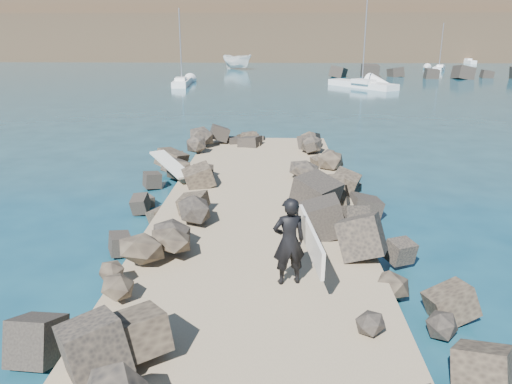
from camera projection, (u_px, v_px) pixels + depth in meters
ground at (257, 229)px, 15.32m from camera, size 800.00×800.00×0.00m
jetty at (255, 246)px, 13.32m from camera, size 6.00×26.00×0.60m
riprap_left at (151, 230)px, 13.85m from camera, size 2.60×22.00×1.00m
riprap_right at (361, 234)px, 13.63m from camera, size 2.60×22.00×1.00m
headland at (306, 0)px, 162.41m from camera, size 360.00×140.00×32.00m
surfboard_resting at (171, 167)px, 18.29m from camera, size 1.92×2.22×0.08m
boat_imported at (237, 62)px, 82.77m from camera, size 6.26×6.25×2.48m
surfer_with_board at (292, 241)px, 10.46m from camera, size 1.05×2.37×1.92m
sailboat_f at (466, 61)px, 99.69m from camera, size 2.07×6.06×7.28m
sailboat_c at (362, 84)px, 54.88m from camera, size 6.83×8.41×10.59m
sailboat_d at (439, 68)px, 80.05m from camera, size 3.60×6.12×7.44m
sailboat_a at (182, 82)px, 57.21m from camera, size 2.03×7.16×8.53m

